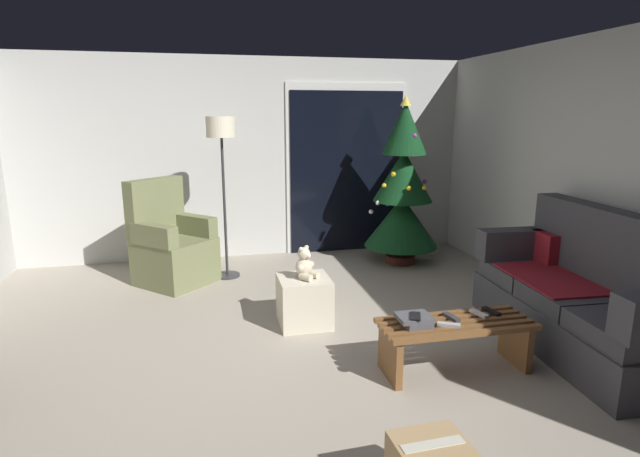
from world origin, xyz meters
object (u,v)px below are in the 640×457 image
object	(u,v)px
couch	(584,298)
armchair	(171,247)
floor_lamp	(222,143)
ottoman	(304,301)
remote_white	(479,313)
remote_silver	(449,325)
teddy_bear_cream	(305,265)
cell_phone	(415,316)
coffee_table	(455,338)
book_stack	(415,320)
christmas_tree	(403,192)
remote_black	(491,311)
remote_graphite	(451,317)

from	to	relation	value
couch	armchair	size ratio (longest dim) A/B	1.75
floor_lamp	ottoman	world-z (taller)	floor_lamp
couch	remote_white	bearing A→B (deg)	-175.64
remote_silver	teddy_bear_cream	xyz separation A→B (m)	(-0.80, 1.10, 0.16)
cell_phone	ottoman	size ratio (longest dim) A/B	0.33
couch	cell_phone	bearing A→B (deg)	-173.75
coffee_table	book_stack	world-z (taller)	book_stack
armchair	couch	bearing A→B (deg)	-35.48
book_stack	floor_lamp	distance (m)	3.00
book_stack	christmas_tree	size ratio (longest dim) A/B	0.12
remote_white	floor_lamp	distance (m)	3.20
couch	remote_silver	bearing A→B (deg)	-170.56
couch	ottoman	world-z (taller)	couch
remote_black	coffee_table	bearing A→B (deg)	-178.31
coffee_table	christmas_tree	world-z (taller)	christmas_tree
teddy_bear_cream	remote_silver	bearing A→B (deg)	-54.12
remote_white	couch	bearing A→B (deg)	-11.13
floor_lamp	teddy_bear_cream	size ratio (longest dim) A/B	6.25
remote_silver	ottoman	world-z (taller)	ottoman
couch	remote_graphite	xyz separation A→B (m)	(-1.18, -0.09, -0.01)
coffee_table	armchair	bearing A→B (deg)	130.26
coffee_table	christmas_tree	xyz separation A→B (m)	(0.63, 2.61, 0.64)
coffee_table	remote_black	xyz separation A→B (m)	(0.33, 0.09, 0.14)
remote_graphite	christmas_tree	size ratio (longest dim) A/B	0.08
couch	teddy_bear_cream	distance (m)	2.25
teddy_bear_cream	book_stack	bearing A→B (deg)	-60.61
remote_black	floor_lamp	distance (m)	3.25
remote_black	armchair	size ratio (longest dim) A/B	0.14
remote_black	armchair	world-z (taller)	armchair
remote_black	remote_silver	distance (m)	0.45
cell_phone	armchair	xyz separation A→B (m)	(-1.77, 2.49, -0.05)
remote_silver	floor_lamp	distance (m)	3.16
armchair	teddy_bear_cream	world-z (taller)	armchair
ottoman	remote_graphite	bearing A→B (deg)	-48.11
cell_phone	teddy_bear_cream	bearing A→B (deg)	141.02
remote_black	book_stack	bearing A→B (deg)	173.52
remote_white	christmas_tree	size ratio (longest dim) A/B	0.08
book_stack	teddy_bear_cream	bearing A→B (deg)	119.39
couch	floor_lamp	world-z (taller)	floor_lamp
cell_phone	couch	bearing A→B (deg)	29.06
ottoman	armchair	bearing A→B (deg)	129.98
coffee_table	armchair	world-z (taller)	armchair
remote_white	floor_lamp	xyz separation A→B (m)	(-1.72, 2.46, 1.12)
floor_lamp	ottoman	bearing A→B (deg)	-67.95
remote_silver	armchair	world-z (taller)	armchair
ottoman	remote_silver	bearing A→B (deg)	-54.08
remote_black	book_stack	size ratio (longest dim) A/B	0.67
remote_silver	christmas_tree	world-z (taller)	christmas_tree
couch	ottoman	distance (m)	2.26
cell_phone	remote_silver	bearing A→B (deg)	11.50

